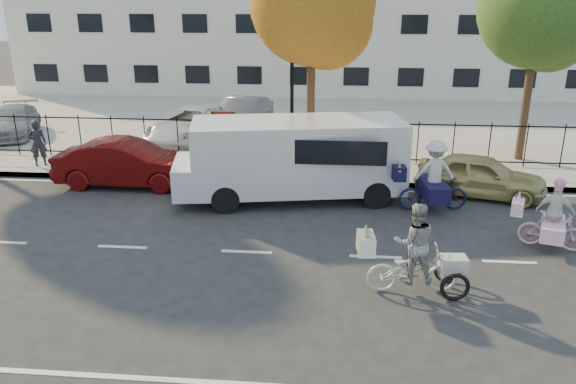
# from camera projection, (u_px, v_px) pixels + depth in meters

# --- Properties ---
(ground) EXTENTS (120.00, 120.00, 0.00)m
(ground) POSITION_uv_depth(u_px,v_px,m) (247.00, 252.00, 13.15)
(ground) COLOR #333334
(road_markings) EXTENTS (60.00, 9.52, 0.01)m
(road_markings) POSITION_uv_depth(u_px,v_px,m) (247.00, 252.00, 13.15)
(road_markings) COLOR silver
(road_markings) RESTS_ON ground
(curb) EXTENTS (60.00, 0.10, 0.15)m
(curb) POSITION_uv_depth(u_px,v_px,m) (272.00, 182.00, 17.87)
(curb) COLOR #A8A399
(curb) RESTS_ON ground
(sidewalk) EXTENTS (60.00, 2.20, 0.15)m
(sidewalk) POSITION_uv_depth(u_px,v_px,m) (275.00, 172.00, 18.86)
(sidewalk) COLOR #A8A399
(sidewalk) RESTS_ON ground
(parking_lot) EXTENTS (60.00, 15.60, 0.15)m
(parking_lot) POSITION_uv_depth(u_px,v_px,m) (295.00, 117.00, 27.22)
(parking_lot) COLOR #A8A399
(parking_lot) RESTS_ON ground
(iron_fence) EXTENTS (58.00, 0.06, 1.50)m
(iron_fence) POSITION_uv_depth(u_px,v_px,m) (279.00, 140.00, 19.62)
(iron_fence) COLOR black
(iron_fence) RESTS_ON sidewalk
(building) EXTENTS (34.00, 10.00, 6.00)m
(building) POSITION_uv_depth(u_px,v_px,m) (308.00, 40.00, 35.64)
(building) COLOR silver
(building) RESTS_ON ground
(lamppost) EXTENTS (0.36, 0.36, 4.33)m
(lamppost) POSITION_uv_depth(u_px,v_px,m) (292.00, 78.00, 18.47)
(lamppost) COLOR black
(lamppost) RESTS_ON sidewalk
(street_sign) EXTENTS (0.85, 0.06, 1.80)m
(street_sign) POSITION_uv_depth(u_px,v_px,m) (224.00, 127.00, 19.23)
(street_sign) COLOR black
(street_sign) RESTS_ON sidewalk
(zebra_trike) EXTENTS (2.24, 0.90, 1.92)m
(zebra_trike) POSITION_uv_depth(u_px,v_px,m) (414.00, 258.00, 11.17)
(zebra_trike) COLOR silver
(zebra_trike) RESTS_ON ground
(unicorn_bike) EXTENTS (1.78, 1.29, 1.75)m
(unicorn_bike) POSITION_uv_depth(u_px,v_px,m) (552.00, 223.00, 13.16)
(unicorn_bike) COLOR beige
(unicorn_bike) RESTS_ON ground
(bull_bike) EXTENTS (2.18, 1.51, 2.00)m
(bull_bike) POSITION_uv_depth(u_px,v_px,m) (432.00, 183.00, 15.50)
(bull_bike) COLOR #101436
(bull_bike) RESTS_ON ground
(white_van) EXTENTS (6.90, 3.27, 2.33)m
(white_van) POSITION_uv_depth(u_px,v_px,m) (294.00, 156.00, 16.23)
(white_van) COLOR white
(white_van) RESTS_ON ground
(red_sedan) EXTENTS (4.41, 1.57, 1.45)m
(red_sedan) POSITION_uv_depth(u_px,v_px,m) (127.00, 163.00, 17.52)
(red_sedan) COLOR #4E0908
(red_sedan) RESTS_ON ground
(gold_sedan) EXTENTS (3.98, 2.48, 1.26)m
(gold_sedan) POSITION_uv_depth(u_px,v_px,m) (481.00, 176.00, 16.64)
(gold_sedan) COLOR tan
(gold_sedan) RESTS_ON ground
(pedestrian) EXTENTS (0.68, 0.59, 1.57)m
(pedestrian) POSITION_uv_depth(u_px,v_px,m) (38.00, 143.00, 19.06)
(pedestrian) COLOR black
(pedestrian) RESTS_ON sidewalk
(lot_car_a) EXTENTS (2.87, 4.40, 1.18)m
(lot_car_a) POSITION_uv_depth(u_px,v_px,m) (13.00, 121.00, 23.25)
(lot_car_a) COLOR #98999F
(lot_car_a) RESTS_ON parking_lot
(lot_car_b) EXTENTS (3.35, 5.30, 1.36)m
(lot_car_b) POSITION_uv_depth(u_px,v_px,m) (193.00, 125.00, 22.20)
(lot_car_b) COLOR silver
(lot_car_b) RESTS_ON parking_lot
(lot_car_c) EXTENTS (2.20, 4.59, 1.45)m
(lot_car_c) POSITION_uv_depth(u_px,v_px,m) (242.00, 116.00, 23.66)
(lot_car_c) COLOR #515459
(lot_car_c) RESTS_ON parking_lot
(tree_mid) EXTENTS (4.12, 4.12, 7.55)m
(tree_mid) POSITION_uv_depth(u_px,v_px,m) (316.00, 8.00, 18.20)
(tree_mid) COLOR #442D1D
(tree_mid) RESTS_ON ground
(tree_east) EXTENTS (3.98, 3.98, 7.29)m
(tree_east) POSITION_uv_depth(u_px,v_px,m) (542.00, 14.00, 18.49)
(tree_east) COLOR #442D1D
(tree_east) RESTS_ON ground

